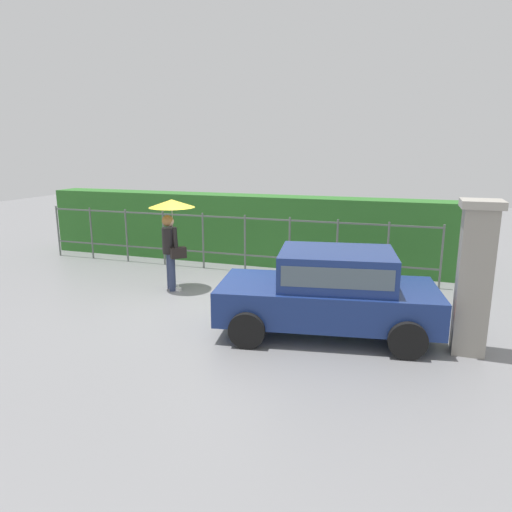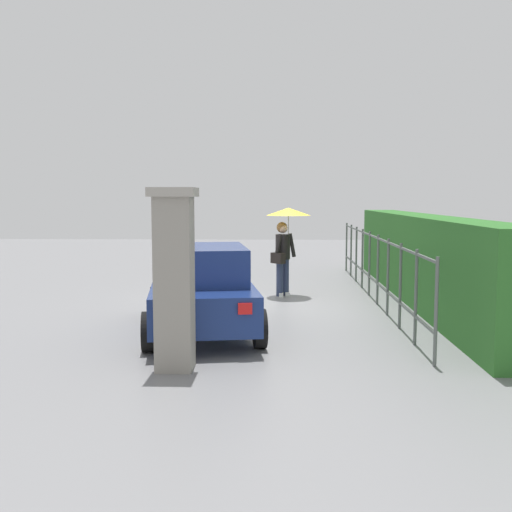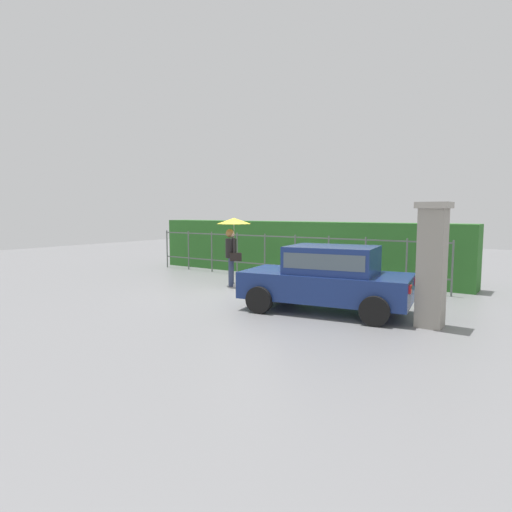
{
  "view_description": "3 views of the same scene",
  "coord_description": "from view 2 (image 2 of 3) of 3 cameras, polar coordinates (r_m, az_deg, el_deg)",
  "views": [
    {
      "loc": [
        3.85,
        -8.38,
        3.16
      ],
      "look_at": [
        1.03,
        -0.03,
        1.12
      ],
      "focal_mm": 32.6,
      "sensor_mm": 36.0,
      "label": 1
    },
    {
      "loc": [
        12.58,
        0.59,
        2.29
      ],
      "look_at": [
        1.02,
        0.14,
        1.15
      ],
      "focal_mm": 41.86,
      "sensor_mm": 36.0,
      "label": 2
    },
    {
      "loc": [
        6.77,
        -9.48,
        2.23
      ],
      "look_at": [
        0.31,
        -0.24,
        1.08
      ],
      "focal_mm": 30.27,
      "sensor_mm": 36.0,
      "label": 3
    }
  ],
  "objects": [
    {
      "name": "ground_plane",
      "position": [
        12.8,
        -0.47,
        -4.7
      ],
      "size": [
        40.0,
        40.0,
        0.0
      ],
      "primitive_type": "plane",
      "color": "slate"
    },
    {
      "name": "hedge_row",
      "position": [
        13.81,
        15.53,
        -0.17
      ],
      "size": [
        11.71,
        0.9,
        1.9
      ],
      "primitive_type": "cube",
      "color": "#2D6B28",
      "rests_on": "ground"
    },
    {
      "name": "car",
      "position": [
        10.16,
        -5.23,
        -2.82
      ],
      "size": [
        3.93,
        2.34,
        1.48
      ],
      "rotation": [
        0.0,
        0.0,
        3.3
      ],
      "color": "navy",
      "rests_on": "ground"
    },
    {
      "name": "pedestrian",
      "position": [
        13.83,
        2.85,
        2.42
      ],
      "size": [
        1.03,
        1.03,
        2.06
      ],
      "rotation": [
        0.0,
        0.0,
        0.75
      ],
      "color": "#2D3856",
      "rests_on": "ground"
    },
    {
      "name": "gate_pillar",
      "position": [
        7.94,
        -7.81,
        -2.02
      ],
      "size": [
        0.6,
        0.6,
        2.42
      ],
      "color": "gray",
      "rests_on": "ground"
    },
    {
      "name": "fence_section",
      "position": [
        13.62,
        11.16,
        -0.67
      ],
      "size": [
        10.76,
        0.05,
        1.5
      ],
      "color": "#59605B",
      "rests_on": "ground"
    }
  ]
}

